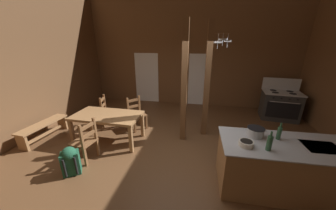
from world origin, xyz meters
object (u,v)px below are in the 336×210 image
(ladderback_chair_at_table_end, at_px, (136,114))
(bench_along_left_wall, at_px, (44,128))
(dining_table, at_px, (107,118))
(stockpot_on_counter, at_px, (255,132))
(ladderback_chair_by_post, at_px, (108,111))
(bottle_short_on_counter, at_px, (279,133))
(backpack, at_px, (70,160))
(mixing_bowl_on_counter, at_px, (246,143))
(ladderback_chair_near_window, at_px, (85,141))
(kitchen_island, at_px, (283,167))
(bottle_tall_on_counter, at_px, (269,143))
(stove_range, at_px, (280,105))

(ladderback_chair_at_table_end, bearing_deg, bench_along_left_wall, -153.79)
(dining_table, relative_size, stockpot_on_counter, 4.79)
(ladderback_chair_by_post, distance_m, bottle_short_on_counter, 4.48)
(backpack, xyz_separation_m, mixing_bowl_on_counter, (3.18, 0.21, 0.64))
(dining_table, bearing_deg, ladderback_chair_near_window, -95.32)
(kitchen_island, relative_size, mixing_bowl_on_counter, 9.53)
(bench_along_left_wall, height_order, bottle_short_on_counter, bottle_short_on_counter)
(kitchen_island, relative_size, bottle_tall_on_counter, 6.86)
(backpack, xyz_separation_m, bottle_tall_on_counter, (3.50, 0.15, 0.72))
(ladderback_chair_near_window, relative_size, backpack, 1.59)
(ladderback_chair_by_post, distance_m, ladderback_chair_at_table_end, 0.92)
(dining_table, distance_m, ladderback_chair_by_post, 0.99)
(mixing_bowl_on_counter, bearing_deg, ladderback_chair_at_table_end, 143.72)
(stove_range, height_order, ladderback_chair_at_table_end, stove_range)
(stove_range, distance_m, ladderback_chair_by_post, 5.64)
(mixing_bowl_on_counter, distance_m, bottle_short_on_counter, 0.67)
(dining_table, height_order, bottle_tall_on_counter, bottle_tall_on_counter)
(dining_table, distance_m, bottle_tall_on_counter, 3.61)
(mixing_bowl_on_counter, bearing_deg, bench_along_left_wall, 170.18)
(bench_along_left_wall, xyz_separation_m, backpack, (1.67, -1.05, 0.01))
(backpack, distance_m, bottle_short_on_counter, 3.87)
(backpack, bearing_deg, bench_along_left_wall, 147.74)
(stove_range, height_order, dining_table, stove_range)
(kitchen_island, xyz_separation_m, dining_table, (-3.80, 0.91, 0.20))
(ladderback_chair_at_table_end, height_order, bottle_tall_on_counter, bottle_tall_on_counter)
(kitchen_island, bearing_deg, dining_table, 166.51)
(ladderback_chair_by_post, bearing_deg, ladderback_chair_at_table_end, -0.11)
(kitchen_island, xyz_separation_m, backpack, (-3.89, -0.39, -0.14))
(backpack, distance_m, mixing_bowl_on_counter, 3.25)
(bench_along_left_wall, bearing_deg, backpack, -32.26)
(dining_table, relative_size, ladderback_chair_near_window, 1.80)
(dining_table, distance_m, ladderback_chair_near_window, 0.87)
(ladderback_chair_at_table_end, xyz_separation_m, backpack, (-0.55, -2.15, -0.14))
(kitchen_island, bearing_deg, ladderback_chair_near_window, 178.96)
(stove_range, bearing_deg, dining_table, -153.56)
(stove_range, xyz_separation_m, stockpot_on_counter, (-1.63, -3.19, 0.51))
(stove_range, distance_m, stockpot_on_counter, 3.62)
(ladderback_chair_near_window, bearing_deg, bottle_short_on_counter, 1.04)
(bottle_short_on_counter, bearing_deg, mixing_bowl_on_counter, -151.29)
(ladderback_chair_at_table_end, xyz_separation_m, stockpot_on_counter, (2.85, -1.58, 0.54))
(ladderback_chair_near_window, relative_size, ladderback_chair_by_post, 1.00)
(bench_along_left_wall, bearing_deg, ladderback_chair_near_window, -19.21)
(mixing_bowl_on_counter, bearing_deg, ladderback_chair_near_window, 175.47)
(ladderback_chair_near_window, relative_size, bottle_short_on_counter, 3.11)
(kitchen_island, bearing_deg, ladderback_chair_at_table_end, 152.33)
(stove_range, bearing_deg, bottle_tall_on_counter, -113.11)
(bench_along_left_wall, bearing_deg, stockpot_on_counter, -5.48)
(stove_range, bearing_deg, mixing_bowl_on_counter, -117.56)
(kitchen_island, bearing_deg, stockpot_on_counter, 160.60)
(bottle_tall_on_counter, bearing_deg, ladderback_chair_by_post, 152.67)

